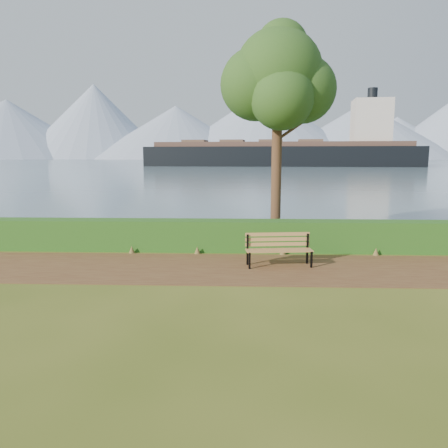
{
  "coord_description": "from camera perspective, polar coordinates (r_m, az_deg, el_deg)",
  "views": [
    {
      "loc": [
        0.29,
        -11.44,
        3.09
      ],
      "look_at": [
        -0.22,
        1.2,
        1.1
      ],
      "focal_mm": 35.0,
      "sensor_mm": 36.0,
      "label": 1
    }
  ],
  "objects": [
    {
      "name": "hedge",
      "position": [
        14.28,
        1.1,
        -1.51
      ],
      "size": [
        32.0,
        0.85,
        1.0
      ],
      "primitive_type": "cube",
      "color": "#164914",
      "rests_on": "ground"
    },
    {
      "name": "bench",
      "position": [
        12.41,
        7.13,
        -3.01
      ],
      "size": [
        1.9,
        0.75,
        0.93
      ],
      "rotation": [
        0.0,
        0.0,
        0.12
      ],
      "color": "black",
      "rests_on": "ground"
    },
    {
      "name": "water",
      "position": [
        271.46,
        2.25,
        8.27
      ],
      "size": [
        700.0,
        510.0,
        0.0
      ],
      "primitive_type": "cube",
      "color": "#455B6F",
      "rests_on": "ground"
    },
    {
      "name": "tree",
      "position": [
        15.76,
        7.03,
        18.29
      ],
      "size": [
        3.97,
        3.32,
        7.63
      ],
      "rotation": [
        0.0,
        0.0,
        -0.27
      ],
      "color": "#3C2518",
      "rests_on": "ground"
    },
    {
      "name": "cargo_ship",
      "position": [
        128.96,
        8.59,
        9.03
      ],
      "size": [
        79.07,
        19.8,
        23.75
      ],
      "rotation": [
        0.0,
        0.0,
        -0.1
      ],
      "color": "black",
      "rests_on": "ground"
    },
    {
      "name": "path",
      "position": [
        12.14,
        0.86,
        -5.78
      ],
      "size": [
        40.0,
        3.4,
        0.01
      ],
      "primitive_type": "cube",
      "color": "#502F1B",
      "rests_on": "ground"
    },
    {
      "name": "ground",
      "position": [
        11.85,
        0.83,
        -6.17
      ],
      "size": [
        140.0,
        140.0,
        0.0
      ],
      "primitive_type": "plane",
      "color": "#435518",
      "rests_on": "ground"
    },
    {
      "name": "mountains",
      "position": [
        418.32,
        1.01,
        12.3
      ],
      "size": [
        585.0,
        190.0,
        70.0
      ],
      "color": "#8395AF",
      "rests_on": "ground"
    }
  ]
}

